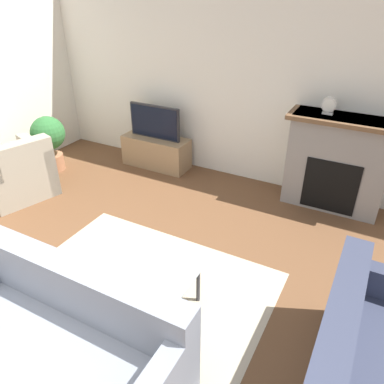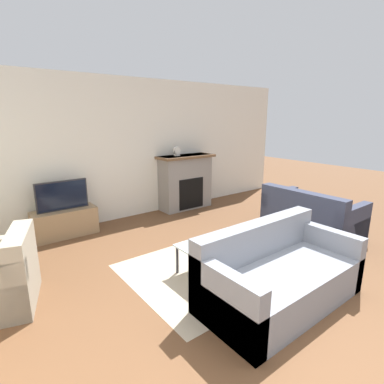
% 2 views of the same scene
% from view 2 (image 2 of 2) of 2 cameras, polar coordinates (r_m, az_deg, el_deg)
% --- Properties ---
extents(ground_plane, '(20.00, 20.00, 0.00)m').
position_cam_2_polar(ground_plane, '(3.16, 24.95, -25.95)').
color(ground_plane, brown).
extents(wall_back, '(8.79, 0.06, 2.70)m').
position_cam_2_polar(wall_back, '(5.90, -14.73, 7.64)').
color(wall_back, silver).
rests_on(wall_back, ground_plane).
extents(area_rug, '(2.34, 1.80, 0.00)m').
position_cam_2_polar(area_rug, '(4.21, 4.71, -13.82)').
color(area_rug, '#B7A88E').
rests_on(area_rug, ground_plane).
extents(fireplace, '(1.27, 0.49, 1.17)m').
position_cam_2_polar(fireplace, '(6.54, -1.25, 2.15)').
color(fireplace, gray).
rests_on(fireplace, ground_plane).
extents(tv_stand, '(1.02, 0.40, 0.46)m').
position_cam_2_polar(tv_stand, '(5.52, -23.03, -5.40)').
color(tv_stand, '#997A56').
rests_on(tv_stand, ground_plane).
extents(tv, '(0.82, 0.06, 0.49)m').
position_cam_2_polar(tv, '(5.39, -23.51, -0.60)').
color(tv, '#232328').
rests_on(tv, tv_stand).
extents(couch_sectional, '(1.83, 0.90, 0.82)m').
position_cam_2_polar(couch_sectional, '(3.51, 15.97, -15.06)').
color(couch_sectional, gray).
rests_on(couch_sectional, ground_plane).
extents(couch_loveseat, '(0.92, 1.48, 0.82)m').
position_cam_2_polar(couch_loveseat, '(5.48, 21.60, -4.76)').
color(couch_loveseat, '#33384C').
rests_on(couch_loveseat, ground_plane).
extents(coffee_table, '(1.14, 0.60, 0.40)m').
position_cam_2_polar(coffee_table, '(3.99, 5.67, -9.73)').
color(coffee_table, '#333338').
rests_on(coffee_table, ground_plane).
extents(mantel_clock, '(0.17, 0.07, 0.20)m').
position_cam_2_polar(mantel_clock, '(6.31, -2.87, 7.79)').
color(mantel_clock, beige).
rests_on(mantel_clock, fireplace).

